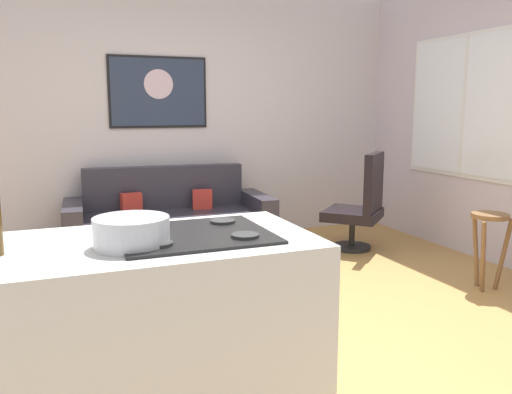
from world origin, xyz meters
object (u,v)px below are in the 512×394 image
at_px(couch, 170,226).
at_px(mixing_bowl, 132,232).
at_px(coffee_table, 225,247).
at_px(bar_stool, 489,233).
at_px(wall_painting, 158,92).
at_px(armchair, 361,205).

distance_m(couch, mixing_bowl, 3.34).
relative_size(couch, mixing_bowl, 7.32).
xyz_separation_m(coffee_table, bar_stool, (1.98, -0.73, 0.10)).
relative_size(bar_stool, wall_painting, 0.60).
bearing_deg(armchair, mixing_bowl, -136.30).
xyz_separation_m(bar_stool, wall_painting, (-2.12, 2.48, 1.15)).
bearing_deg(mixing_bowl, coffee_table, 62.58).
bearing_deg(wall_painting, armchair, -30.80).
xyz_separation_m(couch, wall_painting, (0.02, 0.48, 1.33)).
bearing_deg(coffee_table, mixing_bowl, -117.42).
xyz_separation_m(mixing_bowl, wall_painting, (0.84, 3.64, 0.62)).
distance_m(armchair, wall_painting, 2.42).
xyz_separation_m(armchair, wall_painting, (-1.83, 1.09, 1.14)).
bearing_deg(couch, armchair, -18.22).
bearing_deg(bar_stool, mixing_bowl, -158.64).
bearing_deg(mixing_bowl, bar_stool, 21.36).
height_order(couch, coffee_table, couch).
relative_size(armchair, mixing_bowl, 3.61).
bearing_deg(armchair, wall_painting, 149.20).
distance_m(couch, wall_painting, 1.42).
distance_m(armchair, bar_stool, 1.42).
xyz_separation_m(bar_stool, mixing_bowl, (-2.96, -1.16, 0.52)).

